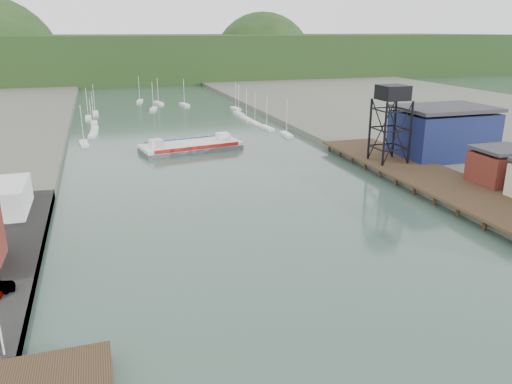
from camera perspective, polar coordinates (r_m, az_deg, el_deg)
ground at (r=49.12m, az=15.22°, el=-18.70°), size 600.00×600.00×0.00m
east_pier at (r=101.59m, az=19.54°, el=1.57°), size 14.00×70.00×2.45m
lift_tower at (r=108.22m, az=15.33°, el=10.38°), size 6.50×6.50×16.00m
blue_shed at (r=119.77m, az=20.59°, el=6.39°), size 20.50×14.50×11.30m
marina_sailboats at (r=174.76m, az=-9.77°, el=8.38°), size 57.71×92.65×0.90m
distant_hills at (r=334.80m, az=-14.68°, el=14.30°), size 500.00×120.00×80.00m
chain_ferry at (r=127.23m, az=-7.46°, el=5.23°), size 26.05×14.06×3.56m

